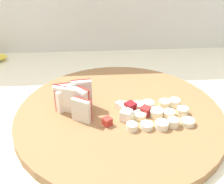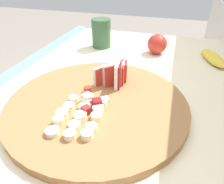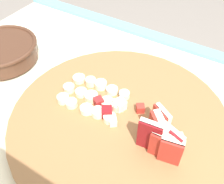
{
  "view_description": "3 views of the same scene",
  "coord_description": "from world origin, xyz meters",
  "px_view_note": "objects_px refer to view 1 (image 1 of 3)",
  "views": [
    {
      "loc": [
        0.01,
        -0.55,
        1.33
      ],
      "look_at": [
        0.04,
        0.02,
        0.98
      ],
      "focal_mm": 50.45,
      "sensor_mm": 36.0,
      "label": 1
    },
    {
      "loc": [
        0.44,
        0.14,
        1.23
      ],
      "look_at": [
        0.04,
        0.02,
        0.97
      ],
      "focal_mm": 33.18,
      "sensor_mm": 36.0,
      "label": 2
    },
    {
      "loc": [
        -0.1,
        0.27,
        1.34
      ],
      "look_at": [
        0.09,
        -0.04,
        0.98
      ],
      "focal_mm": 41.37,
      "sensor_mm": 36.0,
      "label": 3
    }
  ],
  "objects_px": {
    "apple_wedge_fan": "(72,99)",
    "banana_slice_rows": "(155,114)",
    "apple_dice_pile": "(129,112)",
    "cutting_board": "(120,118)"
  },
  "relations": [
    {
      "from": "cutting_board",
      "to": "apple_wedge_fan",
      "type": "bearing_deg",
      "value": 167.44
    },
    {
      "from": "cutting_board",
      "to": "apple_dice_pile",
      "type": "relative_size",
      "value": 4.13
    },
    {
      "from": "apple_dice_pile",
      "to": "apple_wedge_fan",
      "type": "bearing_deg",
      "value": 166.04
    },
    {
      "from": "apple_wedge_fan",
      "to": "apple_dice_pile",
      "type": "bearing_deg",
      "value": -13.96
    },
    {
      "from": "cutting_board",
      "to": "banana_slice_rows",
      "type": "bearing_deg",
      "value": -11.02
    },
    {
      "from": "apple_wedge_fan",
      "to": "banana_slice_rows",
      "type": "height_order",
      "value": "apple_wedge_fan"
    },
    {
      "from": "apple_wedge_fan",
      "to": "banana_slice_rows",
      "type": "xyz_separation_m",
      "value": [
        0.17,
        -0.04,
        -0.02
      ]
    },
    {
      "from": "apple_wedge_fan",
      "to": "apple_dice_pile",
      "type": "height_order",
      "value": "apple_wedge_fan"
    },
    {
      "from": "apple_wedge_fan",
      "to": "apple_dice_pile",
      "type": "xyz_separation_m",
      "value": [
        0.12,
        -0.03,
        -0.02
      ]
    },
    {
      "from": "banana_slice_rows",
      "to": "apple_dice_pile",
      "type": "bearing_deg",
      "value": 172.72
    }
  ]
}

